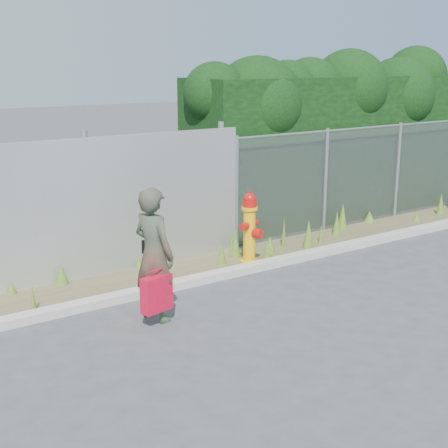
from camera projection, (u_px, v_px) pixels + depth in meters
The scene contains 9 objects.
ground at pixel (300, 314), 8.43m from camera, with size 80.00×80.00×0.00m, color #3F3E41.
curb at pixel (226, 273), 9.85m from camera, with size 16.00×0.22×0.12m, color #A19E91.
weed_strip at pixel (236, 252), 10.72m from camera, with size 16.00×1.24×0.55m.
chainlink_fence at pixel (363, 175), 12.87m from camera, with size 6.50×0.07×2.05m.
hedge at pixel (338, 122), 13.53m from camera, with size 7.54×2.13×3.66m.
fire_hydrant at pixel (250, 229), 10.35m from camera, with size 0.42×0.38×1.26m.
woman at pixel (154, 254), 8.07m from camera, with size 0.65×0.43×1.78m, color #0F6140.
red_tote_bag at pixel (157, 294), 7.93m from camera, with size 0.43×0.16×0.56m.
black_shoulder_bag at pixel (150, 247), 8.17m from camera, with size 0.22×0.09×0.16m.
Camera 1 is at (-5.24, -5.92, 3.32)m, focal length 50.00 mm.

